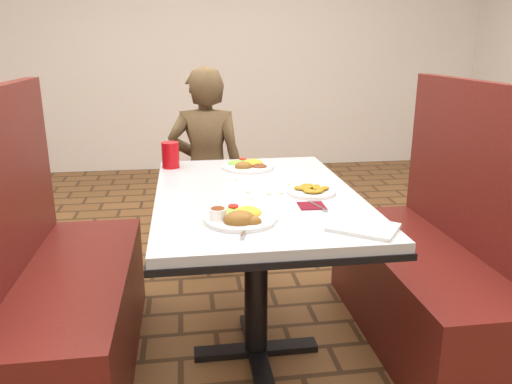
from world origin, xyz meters
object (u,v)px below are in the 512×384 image
Objects in this scene: booth_bench_left at (62,299)px; plantain_plate at (311,191)px; booth_bench_right at (431,274)px; near_dinner_plate at (239,214)px; dining_table at (256,214)px; red_tumbler at (170,155)px; far_dinner_plate at (248,163)px; diner_person at (207,172)px.

plantain_plate is (1.02, -0.05, 0.43)m from booth_bench_left.
booth_bench_right is (1.60, 0.00, 0.00)m from booth_bench_left.
near_dinner_plate is at bearing -159.78° from booth_bench_right.
plantain_plate reaches higher than dining_table.
near_dinner_plate is at bearing -107.55° from dining_table.
plantain_plate is (0.32, 0.28, -0.01)m from near_dinner_plate.
dining_table is at bearing 166.63° from plantain_plate.
far_dinner_plate is at bearing -9.91° from red_tumbler.
booth_bench_right is 0.73m from plantain_plate.
diner_person is 1.06m from plantain_plate.
near_dinner_plate is (-0.90, -0.33, 0.45)m from booth_bench_right.
booth_bench_right is at bearing -22.20° from red_tumbler.
near_dinner_plate reaches higher than plantain_plate.
near_dinner_plate is 0.75m from far_dinner_plate.
diner_person is 4.93× the size of far_dinner_plate.
plantain_plate is (0.20, -0.45, -0.01)m from far_dinner_plate.
plantain_plate is at bearing -42.63° from red_tumbler.
near_dinner_plate is at bearing -73.18° from red_tumbler.
diner_person is 6.30× the size of plantain_plate.
booth_bench_left reaches higher than far_dinner_plate.
diner_person is at bearing 55.29° from booth_bench_left.
diner_person is at bearing 67.45° from red_tumbler.
near_dinner_plate is at bearing -25.65° from booth_bench_left.
booth_bench_right reaches higher than far_dinner_plate.
booth_bench_right is at bearing 0.00° from booth_bench_left.
diner_person is 1.27m from near_dinner_plate.
diner_person is at bearing 92.33° from near_dinner_plate.
diner_person is 4.93× the size of near_dinner_plate.
booth_bench_right is 6.25× the size of plantain_plate.
far_dinner_plate is at bearing 26.24° from booth_bench_left.
diner_person is at bearing 135.86° from booth_bench_right.
dining_table is at bearing 72.45° from near_dinner_plate.
diner_person is 0.54m from red_tumbler.
near_dinner_plate is 0.84m from red_tumbler.
booth_bench_left reaches higher than near_dinner_plate.
near_dinner_plate is (-0.11, -0.33, 0.12)m from dining_table.
diner_person reaches higher than plantain_plate.
booth_bench_right is 9.69× the size of red_tumbler.
dining_table is at bearing -53.40° from red_tumbler.
dining_table is 0.94m from diner_person.
far_dinner_plate is (0.02, 0.40, 0.12)m from dining_table.
far_dinner_plate is 0.37m from red_tumbler.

